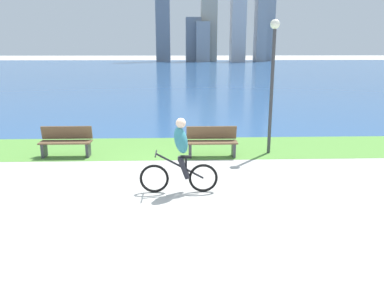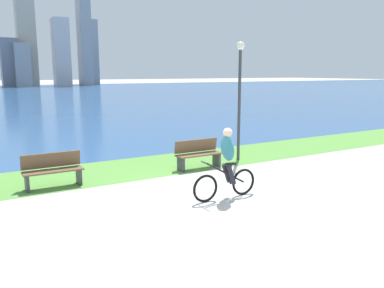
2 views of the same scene
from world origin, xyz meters
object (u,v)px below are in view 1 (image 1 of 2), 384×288
object	(u,v)px
cyclist_lead	(180,156)
lamppost_tall	(273,68)
bench_far_along_path	(212,142)
bench_near_path	(66,142)

from	to	relation	value
cyclist_lead	lamppost_tall	size ratio (longest dim) A/B	0.44
cyclist_lead	lamppost_tall	world-z (taller)	lamppost_tall
cyclist_lead	lamppost_tall	xyz separation A→B (m)	(2.74, 3.19, 1.74)
bench_far_along_path	bench_near_path	bearing A→B (deg)	177.89
lamppost_tall	bench_far_along_path	bearing A→B (deg)	-169.80
cyclist_lead	bench_near_path	distance (m)	4.56
bench_near_path	bench_far_along_path	distance (m)	4.34
bench_near_path	bench_far_along_path	size ratio (longest dim) A/B	1.00
bench_far_along_path	lamppost_tall	distance (m)	2.81
bench_near_path	lamppost_tall	size ratio (longest dim) A/B	0.38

